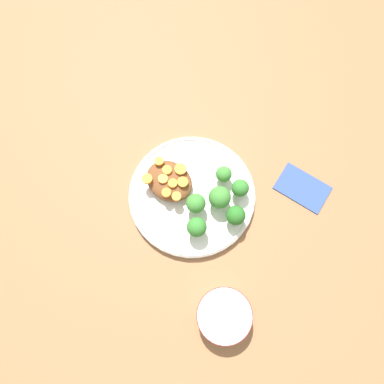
% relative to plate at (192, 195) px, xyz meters
% --- Properties ---
extents(ground_plane, '(4.00, 4.00, 0.00)m').
position_rel_plate_xyz_m(ground_plane, '(0.00, 0.00, -0.01)').
color(ground_plane, '#8C603D').
extents(plate, '(0.27, 0.27, 0.02)m').
position_rel_plate_xyz_m(plate, '(0.00, 0.00, 0.00)').
color(plate, silver).
rests_on(plate, ground_plane).
extents(dip_bowl, '(0.11, 0.11, 0.05)m').
position_rel_plate_xyz_m(dip_bowl, '(0.20, -0.16, 0.02)').
color(dip_bowl, silver).
rests_on(dip_bowl, ground_plane).
extents(stew_mound, '(0.10, 0.09, 0.03)m').
position_rel_plate_xyz_m(stew_mound, '(-0.05, -0.01, 0.02)').
color(stew_mound, brown).
rests_on(stew_mound, plate).
extents(broccoli_floret_0, '(0.04, 0.04, 0.06)m').
position_rel_plate_xyz_m(broccoli_floret_0, '(0.06, -0.06, 0.04)').
color(broccoli_floret_0, '#7FA85B').
rests_on(broccoli_floret_0, plate).
extents(broccoli_floret_1, '(0.05, 0.05, 0.06)m').
position_rel_plate_xyz_m(broccoli_floret_1, '(0.06, 0.02, 0.04)').
color(broccoli_floret_1, '#759E51').
rests_on(broccoli_floret_1, plate).
extents(broccoli_floret_2, '(0.03, 0.03, 0.05)m').
position_rel_plate_xyz_m(broccoli_floret_2, '(0.03, 0.07, 0.03)').
color(broccoli_floret_2, '#759E51').
rests_on(broccoli_floret_2, plate).
extents(broccoli_floret_3, '(0.04, 0.04, 0.06)m').
position_rel_plate_xyz_m(broccoli_floret_3, '(0.03, -0.02, 0.04)').
color(broccoli_floret_3, '#759E51').
rests_on(broccoli_floret_3, plate).
extents(broccoli_floret_4, '(0.04, 0.04, 0.05)m').
position_rel_plate_xyz_m(broccoli_floret_4, '(0.08, 0.06, 0.04)').
color(broccoli_floret_4, '#759E51').
rests_on(broccoli_floret_4, plate).
extents(broccoli_floret_5, '(0.04, 0.04, 0.05)m').
position_rel_plate_xyz_m(broccoli_floret_5, '(0.10, 0.01, 0.04)').
color(broccoli_floret_5, '#759E51').
rests_on(broccoli_floret_5, plate).
extents(carrot_slice_0, '(0.02, 0.02, 0.01)m').
position_rel_plate_xyz_m(carrot_slice_0, '(-0.09, 0.01, 0.04)').
color(carrot_slice_0, orange).
rests_on(carrot_slice_0, stew_mound).
extents(carrot_slice_1, '(0.02, 0.02, 0.00)m').
position_rel_plate_xyz_m(carrot_slice_1, '(-0.04, -0.01, 0.04)').
color(carrot_slice_1, orange).
rests_on(carrot_slice_1, stew_mound).
extents(carrot_slice_2, '(0.02, 0.02, 0.01)m').
position_rel_plate_xyz_m(carrot_slice_2, '(-0.04, -0.04, 0.04)').
color(carrot_slice_2, orange).
rests_on(carrot_slice_2, stew_mound).
extents(carrot_slice_3, '(0.02, 0.02, 0.00)m').
position_rel_plate_xyz_m(carrot_slice_3, '(-0.02, 0.00, 0.04)').
color(carrot_slice_3, orange).
rests_on(carrot_slice_3, stew_mound).
extents(carrot_slice_4, '(0.02, 0.02, 0.01)m').
position_rel_plate_xyz_m(carrot_slice_4, '(-0.09, -0.04, 0.04)').
color(carrot_slice_4, orange).
rests_on(carrot_slice_4, stew_mound).
extents(carrot_slice_5, '(0.02, 0.02, 0.00)m').
position_rel_plate_xyz_m(carrot_slice_5, '(-0.06, -0.02, 0.04)').
color(carrot_slice_5, orange).
rests_on(carrot_slice_5, stew_mound).
extents(carrot_slice_6, '(0.02, 0.02, 0.01)m').
position_rel_plate_xyz_m(carrot_slice_6, '(-0.07, 0.00, 0.04)').
color(carrot_slice_6, orange).
rests_on(carrot_slice_6, stew_mound).
extents(carrot_slice_7, '(0.03, 0.03, 0.00)m').
position_rel_plate_xyz_m(carrot_slice_7, '(-0.05, 0.02, 0.04)').
color(carrot_slice_7, orange).
rests_on(carrot_slice_7, stew_mound).
extents(carrot_slice_8, '(0.02, 0.02, 0.01)m').
position_rel_plate_xyz_m(carrot_slice_8, '(-0.01, -0.03, 0.04)').
color(carrot_slice_8, orange).
rests_on(carrot_slice_8, stew_mound).
extents(napkin, '(0.12, 0.08, 0.01)m').
position_rel_plate_xyz_m(napkin, '(0.18, 0.17, -0.01)').
color(napkin, '#334C8C').
rests_on(napkin, ground_plane).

